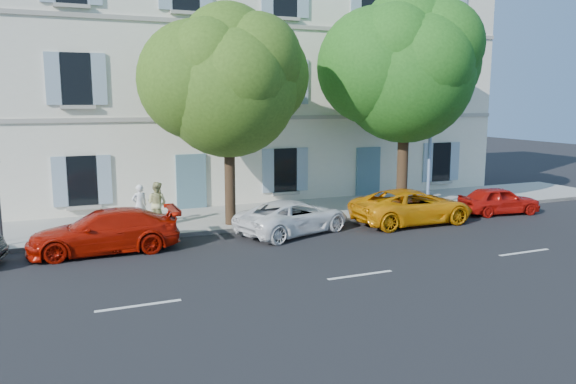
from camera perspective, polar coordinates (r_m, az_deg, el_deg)
name	(u,v)px	position (r m, az deg, el deg)	size (l,w,h in m)	color
ground	(301,242)	(19.25, 1.32, -5.08)	(90.00, 90.00, 0.00)	black
sidewalk	(257,215)	(23.25, -3.19, -2.37)	(36.00, 4.50, 0.15)	#A09E96
kerb	(276,226)	(21.27, -1.21, -3.46)	(36.00, 0.16, 0.16)	#9E998E
building	(216,75)	(28.27, -7.34, 11.73)	(28.00, 7.00, 12.00)	white
car_red_coupe	(104,231)	(18.75, -18.15, -3.82)	(1.90, 4.66, 1.35)	#A51104
car_white_coupe	(293,217)	(20.32, 0.55, -2.52)	(2.04, 4.42, 1.23)	white
car_yellow_supercar	(412,206)	(22.47, 12.51, -1.43)	(2.25, 4.88, 1.36)	orange
car_red_hatchback	(499,200)	(25.38, 20.63, -0.79)	(1.39, 3.45, 1.18)	#AF110A
tree_left	(228,88)	(20.87, -6.08, 10.44)	(5.07, 5.07, 7.86)	#3A2819
tree_right	(405,75)	(24.56, 11.85, 11.59)	(5.75, 5.75, 8.86)	#3A2819
street_lamp	(433,112)	(24.75, 14.55, 7.90)	(0.27, 1.56, 7.32)	#7293BF
pedestrian_a	(140,205)	(21.51, -14.84, -1.31)	(0.57, 0.37, 1.56)	silver
pedestrian_b	(157,204)	(21.48, -13.16, -1.15)	(0.80, 0.62, 1.64)	#BFBC7A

